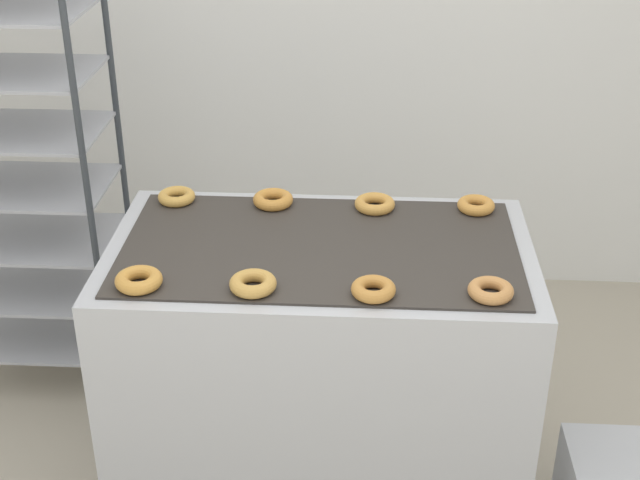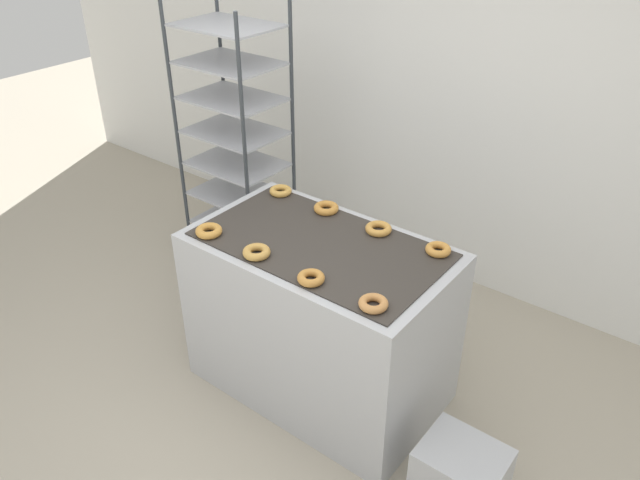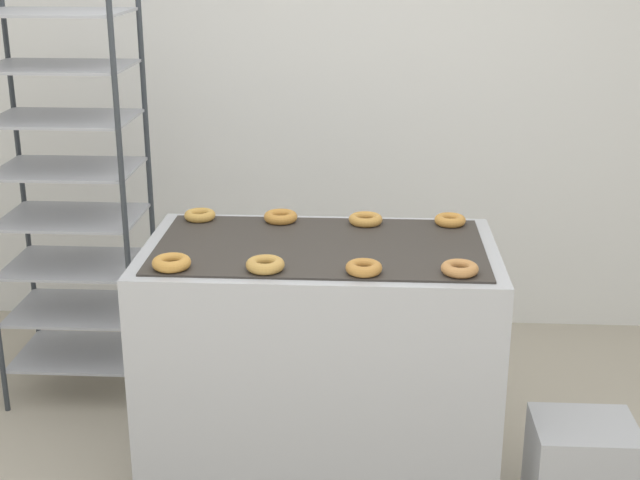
% 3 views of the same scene
% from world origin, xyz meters
% --- Properties ---
extents(ground_plane, '(14.00, 14.00, 0.00)m').
position_xyz_m(ground_plane, '(0.00, 0.00, 0.00)').
color(ground_plane, '#B2A893').
extents(wall_back, '(8.00, 0.05, 2.80)m').
position_xyz_m(wall_back, '(0.00, 2.12, 1.40)').
color(wall_back, white).
rests_on(wall_back, ground_plane).
extents(fryer_machine, '(1.32, 0.77, 0.94)m').
position_xyz_m(fryer_machine, '(0.00, 0.64, 0.47)').
color(fryer_machine, '#B7BABF').
rests_on(fryer_machine, ground_plane).
extents(baking_rack_cart, '(0.63, 0.47, 1.89)m').
position_xyz_m(baking_rack_cart, '(-1.14, 1.21, 0.96)').
color(baking_rack_cart, '#33383D').
rests_on(baking_rack_cart, ground_plane).
extents(glaze_bin, '(0.37, 0.31, 0.36)m').
position_xyz_m(glaze_bin, '(0.98, 0.40, 0.18)').
color(glaze_bin, '#B7BABF').
rests_on(glaze_bin, ground_plane).
extents(donut_near_left, '(0.14, 0.14, 0.04)m').
position_xyz_m(donut_near_left, '(-0.50, 0.36, 0.96)').
color(donut_near_left, gold).
rests_on(donut_near_left, fryer_machine).
extents(donut_near_midleft, '(0.13, 0.13, 0.04)m').
position_xyz_m(donut_near_midleft, '(-0.17, 0.36, 0.96)').
color(donut_near_midleft, gold).
rests_on(donut_near_midleft, fryer_machine).
extents(donut_near_midright, '(0.13, 0.13, 0.04)m').
position_xyz_m(donut_near_midright, '(0.17, 0.35, 0.96)').
color(donut_near_midright, '#C28239').
rests_on(donut_near_midright, fryer_machine).
extents(donut_near_right, '(0.13, 0.13, 0.04)m').
position_xyz_m(donut_near_right, '(0.49, 0.37, 0.96)').
color(donut_near_right, '#C78648').
rests_on(donut_near_right, fryer_machine).
extents(donut_far_left, '(0.13, 0.13, 0.04)m').
position_xyz_m(donut_far_left, '(-0.51, 0.93, 0.96)').
color(donut_far_left, gold).
rests_on(donut_far_left, fryer_machine).
extents(donut_far_midleft, '(0.14, 0.14, 0.04)m').
position_xyz_m(donut_far_midleft, '(-0.18, 0.92, 0.96)').
color(donut_far_midleft, '#CB8838').
rests_on(donut_far_midleft, fryer_machine).
extents(donut_far_midright, '(0.14, 0.14, 0.04)m').
position_xyz_m(donut_far_midright, '(0.17, 0.91, 0.96)').
color(donut_far_midright, gold).
rests_on(donut_far_midright, fryer_machine).
extents(donut_far_right, '(0.12, 0.12, 0.04)m').
position_xyz_m(donut_far_right, '(0.50, 0.92, 0.96)').
color(donut_far_right, gold).
rests_on(donut_far_right, fryer_machine).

